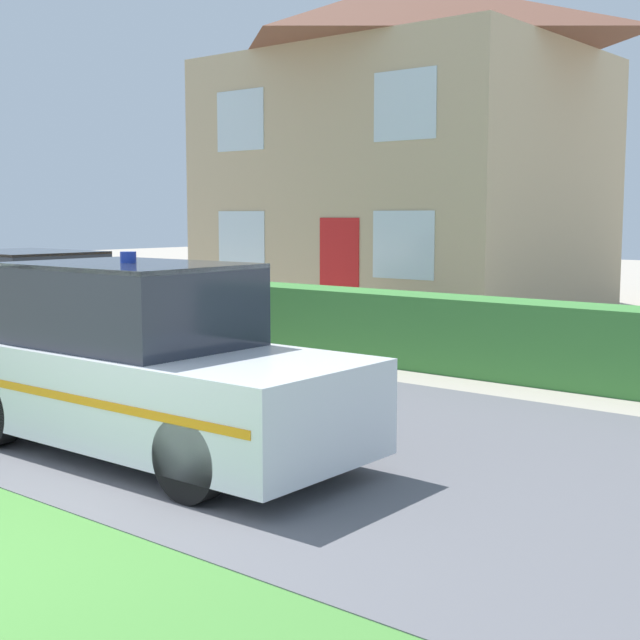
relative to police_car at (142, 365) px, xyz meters
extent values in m
cube|color=#5B5B60|center=(0.89, 1.43, -0.80)|extent=(28.00, 5.72, 0.01)
cube|color=#3D7F38|center=(0.06, 5.51, -0.29)|extent=(12.35, 0.82, 1.04)
cylinder|color=black|center=(1.41, -0.70, -0.47)|extent=(0.66, 0.21, 0.66)
cylinder|color=black|center=(1.38, 0.75, -0.47)|extent=(0.66, 0.21, 0.66)
cylinder|color=black|center=(-1.28, 0.70, -0.47)|extent=(0.66, 0.21, 0.66)
cube|color=silver|center=(0.06, 0.00, -0.22)|extent=(4.32, 1.73, 0.80)
cube|color=#232833|center=(-0.16, 0.00, 0.55)|extent=(2.13, 1.53, 0.74)
cube|color=silver|center=(-0.16, 0.00, 0.90)|extent=(2.13, 1.53, 0.04)
cube|color=orange|center=(0.08, -0.83, -0.16)|extent=(4.07, 0.08, 0.07)
cube|color=orange|center=(0.05, 0.83, -0.16)|extent=(4.07, 0.08, 0.07)
cylinder|color=#1933A5|center=(-0.16, 0.00, 0.97)|extent=(0.14, 0.14, 0.10)
cylinder|color=black|center=(-4.12, 1.59, -0.47)|extent=(0.65, 0.21, 0.65)
cylinder|color=black|center=(-4.10, 3.22, -0.47)|extent=(0.65, 0.21, 0.65)
cylinder|color=black|center=(-6.86, 3.26, -0.47)|extent=(0.65, 0.21, 0.65)
cube|color=olive|center=(-5.49, 2.42, -0.25)|extent=(4.48, 1.90, 0.75)
cube|color=#232833|center=(-5.75, 2.43, 0.47)|extent=(2.22, 1.68, 0.68)
cube|color=olive|center=(-5.75, 2.43, 0.79)|extent=(2.22, 1.68, 0.04)
cube|color=tan|center=(-5.46, 12.25, 2.03)|extent=(7.84, 6.46, 5.68)
pyramid|color=brown|center=(-5.46, 12.25, 5.75)|extent=(8.23, 6.79, 1.77)
cube|color=red|center=(-4.86, 9.01, 0.24)|extent=(1.00, 0.02, 2.10)
cube|color=silver|center=(-7.62, 9.01, 0.78)|extent=(1.40, 0.02, 1.30)
cube|color=silver|center=(-3.31, 9.01, 0.78)|extent=(1.40, 0.02, 1.30)
cube|color=silver|center=(-7.62, 9.01, 3.39)|extent=(1.40, 0.02, 1.30)
cube|color=silver|center=(-3.31, 9.01, 3.39)|extent=(1.40, 0.02, 1.30)
camera|label=1|loc=(6.30, -5.10, 1.36)|focal=50.00mm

